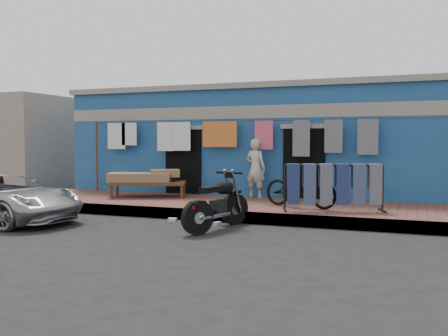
# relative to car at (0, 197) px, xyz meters

# --- Properties ---
(ground) EXTENTS (80.00, 80.00, 0.00)m
(ground) POSITION_rel_car_xyz_m (4.38, 0.17, -0.55)
(ground) COLOR black
(ground) RESTS_ON ground
(sidewalk) EXTENTS (28.00, 3.00, 0.25)m
(sidewalk) POSITION_rel_car_xyz_m (4.38, 3.17, -0.42)
(sidewalk) COLOR brown
(sidewalk) RESTS_ON ground
(curb) EXTENTS (28.00, 0.10, 0.25)m
(curb) POSITION_rel_car_xyz_m (4.38, 1.72, -0.42)
(curb) COLOR gray
(curb) RESTS_ON ground
(building) EXTENTS (12.20, 5.20, 3.36)m
(building) POSITION_rel_car_xyz_m (4.38, 7.16, 1.14)
(building) COLOR navy
(building) RESTS_ON ground
(neighbor_left) EXTENTS (6.00, 5.00, 3.40)m
(neighbor_left) POSITION_rel_car_xyz_m (-6.62, 7.17, 1.15)
(neighbor_left) COLOR #9E9384
(neighbor_left) RESTS_ON ground
(clothesline) EXTENTS (10.06, 0.06, 2.10)m
(clothesline) POSITION_rel_car_xyz_m (3.69, 4.42, 1.27)
(clothesline) COLOR brown
(clothesline) RESTS_ON sidewalk
(car) EXTENTS (4.03, 2.12, 1.09)m
(car) POSITION_rel_car_xyz_m (0.00, 0.00, 0.00)
(car) COLOR #A5A6AA
(car) RESTS_ON ground
(seated_person) EXTENTS (0.64, 0.50, 1.57)m
(seated_person) POSITION_rel_car_xyz_m (4.43, 4.37, 0.49)
(seated_person) COLOR beige
(seated_person) RESTS_ON sidewalk
(bicycle) EXTENTS (1.91, 1.16, 1.16)m
(bicycle) POSITION_rel_car_xyz_m (5.98, 2.85, 0.28)
(bicycle) COLOR black
(bicycle) RESTS_ON sidewalk
(motorcycle) EXTENTS (1.21, 1.94, 1.12)m
(motorcycle) POSITION_rel_car_xyz_m (4.74, 0.82, 0.01)
(motorcycle) COLOR black
(motorcycle) RESTS_ON ground
(charpoy) EXTENTS (2.77, 2.41, 0.71)m
(charpoy) POSITION_rel_car_xyz_m (1.67, 3.51, 0.06)
(charpoy) COLOR brown
(charpoy) RESTS_ON sidewalk
(jeans_rack) EXTENTS (2.45, 1.73, 1.05)m
(jeans_rack) POSITION_rel_car_xyz_m (6.78, 2.49, 0.23)
(jeans_rack) COLOR black
(jeans_rack) RESTS_ON sidewalk
(litter_a) EXTENTS (0.20, 0.17, 0.08)m
(litter_a) POSITION_rel_car_xyz_m (3.48, 1.37, -0.51)
(litter_a) COLOR silver
(litter_a) RESTS_ON ground
(litter_b) EXTENTS (0.16, 0.18, 0.07)m
(litter_b) POSITION_rel_car_xyz_m (4.58, 1.26, -0.51)
(litter_b) COLOR silver
(litter_b) RESTS_ON ground
(litter_c) EXTENTS (0.18, 0.21, 0.08)m
(litter_c) POSITION_rel_car_xyz_m (4.06, 0.86, -0.51)
(litter_c) COLOR silver
(litter_c) RESTS_ON ground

